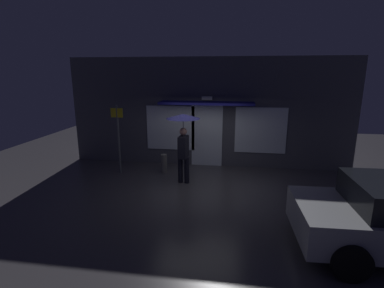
# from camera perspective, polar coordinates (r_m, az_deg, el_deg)

# --- Properties ---
(ground_plane) EXTENTS (18.00, 18.00, 0.00)m
(ground_plane) POSITION_cam_1_polar(r_m,az_deg,el_deg) (8.71, 1.37, -8.53)
(ground_plane) COLOR #423F44
(building_facade) EXTENTS (10.03, 1.00, 3.83)m
(building_facade) POSITION_cam_1_polar(r_m,az_deg,el_deg) (10.47, 3.09, 6.10)
(building_facade) COLOR #4C4C56
(building_facade) RESTS_ON ground
(person_with_umbrella) EXTENTS (1.00, 1.00, 2.13)m
(person_with_umbrella) POSITION_cam_1_polar(r_m,az_deg,el_deg) (8.66, -1.72, 2.09)
(person_with_umbrella) COLOR black
(person_with_umbrella) RESTS_ON ground
(street_sign_post) EXTENTS (0.40, 0.07, 2.29)m
(street_sign_post) POSITION_cam_1_polar(r_m,az_deg,el_deg) (9.88, -14.19, 1.69)
(street_sign_post) COLOR #595B60
(street_sign_post) RESTS_ON ground
(sidewalk_bollard) EXTENTS (0.20, 0.20, 0.64)m
(sidewalk_bollard) POSITION_cam_1_polar(r_m,az_deg,el_deg) (9.90, -5.48, -3.83)
(sidewalk_bollard) COLOR slate
(sidewalk_bollard) RESTS_ON ground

